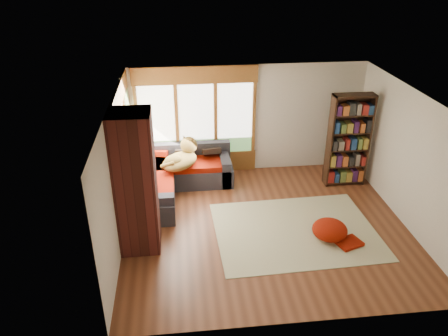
{
  "coord_description": "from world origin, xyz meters",
  "views": [
    {
      "loc": [
        -1.61,
        -7.03,
        4.96
      ],
      "look_at": [
        -0.75,
        0.75,
        0.95
      ],
      "focal_mm": 35.0,
      "sensor_mm": 36.0,
      "label": 1
    }
  ],
  "objects_px": {
    "sectional_sofa": "(166,177)",
    "dog_tan": "(182,157)",
    "area_rug": "(295,231)",
    "bookshelf": "(349,141)",
    "brick_chimney": "(136,184)",
    "pouf": "(330,229)",
    "dog_brindle": "(144,176)"
  },
  "relations": [
    {
      "from": "brick_chimney",
      "to": "dog_brindle",
      "type": "bearing_deg",
      "value": 89.01
    },
    {
      "from": "area_rug",
      "to": "bookshelf",
      "type": "distance_m",
      "value": 2.61
    },
    {
      "from": "brick_chimney",
      "to": "dog_tan",
      "type": "height_order",
      "value": "brick_chimney"
    },
    {
      "from": "area_rug",
      "to": "dog_brindle",
      "type": "relative_size",
      "value": 3.45
    },
    {
      "from": "sectional_sofa",
      "to": "dog_tan",
      "type": "xyz_separation_m",
      "value": [
        0.38,
        -0.03,
        0.5
      ]
    },
    {
      "from": "dog_tan",
      "to": "pouf",
      "type": "bearing_deg",
      "value": -88.2
    },
    {
      "from": "brick_chimney",
      "to": "dog_tan",
      "type": "bearing_deg",
      "value": 67.84
    },
    {
      "from": "area_rug",
      "to": "bookshelf",
      "type": "height_order",
      "value": "bookshelf"
    },
    {
      "from": "bookshelf",
      "to": "pouf",
      "type": "xyz_separation_m",
      "value": [
        -1.02,
        -2.06,
        -0.88
      ]
    },
    {
      "from": "area_rug",
      "to": "dog_brindle",
      "type": "xyz_separation_m",
      "value": [
        -2.92,
        1.19,
        0.75
      ]
    },
    {
      "from": "bookshelf",
      "to": "dog_tan",
      "type": "relative_size",
      "value": 1.96
    },
    {
      "from": "sectional_sofa",
      "to": "pouf",
      "type": "relative_size",
      "value": 3.33
    },
    {
      "from": "brick_chimney",
      "to": "sectional_sofa",
      "type": "height_order",
      "value": "brick_chimney"
    },
    {
      "from": "brick_chimney",
      "to": "bookshelf",
      "type": "distance_m",
      "value": 4.92
    },
    {
      "from": "dog_tan",
      "to": "dog_brindle",
      "type": "relative_size",
      "value": 1.22
    },
    {
      "from": "sectional_sofa",
      "to": "dog_brindle",
      "type": "relative_size",
      "value": 2.46
    },
    {
      "from": "area_rug",
      "to": "dog_tan",
      "type": "relative_size",
      "value": 2.83
    },
    {
      "from": "pouf",
      "to": "dog_brindle",
      "type": "xyz_separation_m",
      "value": [
        -3.5,
        1.48,
        0.57
      ]
    },
    {
      "from": "sectional_sofa",
      "to": "dog_brindle",
      "type": "height_order",
      "value": "dog_brindle"
    },
    {
      "from": "bookshelf",
      "to": "dog_brindle",
      "type": "xyz_separation_m",
      "value": [
        -4.52,
        -0.58,
        -0.31
      ]
    },
    {
      "from": "dog_brindle",
      "to": "pouf",
      "type": "bearing_deg",
      "value": -125.91
    },
    {
      "from": "bookshelf",
      "to": "brick_chimney",
      "type": "bearing_deg",
      "value": -157.38
    },
    {
      "from": "sectional_sofa",
      "to": "dog_brindle",
      "type": "bearing_deg",
      "value": -115.09
    },
    {
      "from": "area_rug",
      "to": "sectional_sofa",
      "type": "bearing_deg",
      "value": 142.31
    },
    {
      "from": "bookshelf",
      "to": "pouf",
      "type": "bearing_deg",
      "value": -116.39
    },
    {
      "from": "bookshelf",
      "to": "dog_tan",
      "type": "distance_m",
      "value": 3.73
    },
    {
      "from": "sectional_sofa",
      "to": "bookshelf",
      "type": "height_order",
      "value": "bookshelf"
    },
    {
      "from": "brick_chimney",
      "to": "area_rug",
      "type": "xyz_separation_m",
      "value": [
        2.94,
        0.12,
        -1.29
      ]
    },
    {
      "from": "pouf",
      "to": "dog_brindle",
      "type": "height_order",
      "value": "dog_brindle"
    },
    {
      "from": "pouf",
      "to": "dog_brindle",
      "type": "distance_m",
      "value": 3.84
    },
    {
      "from": "area_rug",
      "to": "dog_brindle",
      "type": "distance_m",
      "value": 3.24
    },
    {
      "from": "bookshelf",
      "to": "area_rug",
      "type": "bearing_deg",
      "value": -132.06
    }
  ]
}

